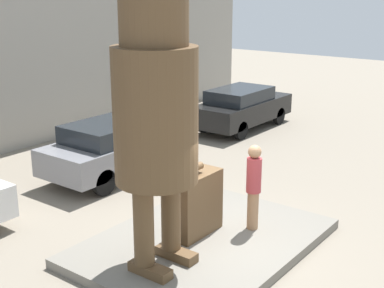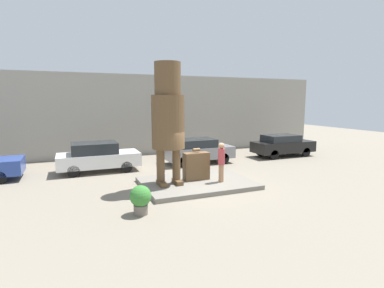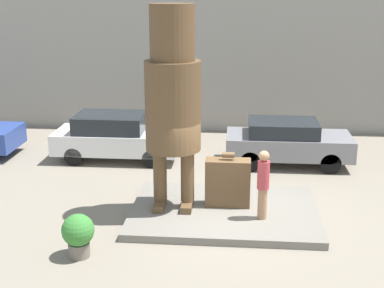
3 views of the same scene
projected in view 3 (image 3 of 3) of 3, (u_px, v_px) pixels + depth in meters
ground_plane at (224, 215)px, 14.06m from camera, size 60.00×60.00×0.00m
pedestal at (224, 212)px, 14.03m from camera, size 4.86×3.57×0.19m
building_backdrop at (232, 63)px, 21.67m from camera, size 28.00×0.60×5.59m
statue_figure at (173, 93)px, 13.27m from camera, size 1.41×1.41×5.21m
giant_suitcase at (228, 182)px, 14.05m from camera, size 1.18×0.49×1.47m
tourist at (263, 182)px, 13.14m from camera, size 0.30×0.30×1.77m
parked_car_white at (115, 136)px, 18.43m from camera, size 4.25×1.86×1.59m
parked_car_grey at (287, 141)px, 17.85m from camera, size 4.13×1.83×1.51m
planter_pot at (78, 233)px, 11.76m from camera, size 0.72×0.72×1.00m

